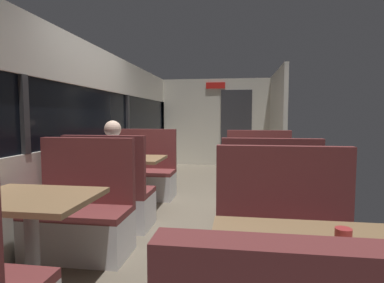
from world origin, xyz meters
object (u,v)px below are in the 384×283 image
(bench_mid_window_facing_entry, at_px, (145,177))
(dining_table_front_aisle, at_px, (311,267))
(dining_table_rear_aisle, at_px, (263,170))
(bench_rear_aisle_facing_end, at_px, (268,212))
(seated_passenger, at_px, (113,181))
(bench_front_aisle_facing_entry, at_px, (285,262))
(coffee_cup_primary, at_px, (343,239))
(bench_mid_window_facing_end, at_px, (111,200))
(dining_table_near_window, at_px, (31,210))
(bench_rear_aisle_facing_entry, at_px, (259,183))
(bench_near_window_facing_entry, at_px, (81,220))
(dining_table_mid_window, at_px, (130,165))

(bench_mid_window_facing_entry, xyz_separation_m, dining_table_front_aisle, (1.79, -3.40, 0.31))
(dining_table_rear_aisle, height_order, bench_rear_aisle_facing_end, bench_rear_aisle_facing_end)
(bench_mid_window_facing_entry, xyz_separation_m, seated_passenger, (0.00, -1.33, 0.21))
(bench_mid_window_facing_entry, distance_m, bench_rear_aisle_facing_end, 2.40)
(bench_front_aisle_facing_entry, xyz_separation_m, coffee_cup_primary, (0.13, -0.71, 0.46))
(dining_table_front_aisle, relative_size, coffee_cup_primary, 10.00)
(bench_mid_window_facing_end, distance_m, bench_mid_window_facing_entry, 1.40)
(dining_table_near_window, relative_size, dining_table_rear_aisle, 1.00)
(dining_table_front_aisle, bearing_deg, bench_rear_aisle_facing_end, 90.00)
(bench_rear_aisle_facing_entry, bearing_deg, seated_passenger, -147.82)
(dining_table_near_window, distance_m, bench_near_window_facing_entry, 0.77)
(dining_table_mid_window, relative_size, bench_rear_aisle_facing_entry, 0.82)
(dining_table_near_window, distance_m, seated_passenger, 1.48)
(dining_table_mid_window, distance_m, bench_rear_aisle_facing_end, 2.03)
(dining_table_near_window, bearing_deg, coffee_cup_primary, -17.78)
(dining_table_mid_window, xyz_separation_m, bench_mid_window_facing_entry, (0.00, 0.70, -0.31))
(dining_table_near_window, height_order, dining_table_front_aisle, same)
(dining_table_near_window, bearing_deg, dining_table_mid_window, 90.00)
(bench_front_aisle_facing_entry, distance_m, bench_rear_aisle_facing_entry, 2.50)
(seated_passenger, bearing_deg, dining_table_rear_aisle, 13.42)
(bench_mid_window_facing_end, height_order, bench_rear_aisle_facing_entry, same)
(dining_table_near_window, height_order, seated_passenger, seated_passenger)
(bench_mid_window_facing_end, height_order, seated_passenger, seated_passenger)
(dining_table_near_window, height_order, bench_front_aisle_facing_entry, bench_front_aisle_facing_entry)
(bench_rear_aisle_facing_end, bearing_deg, coffee_cup_primary, -86.04)
(bench_front_aisle_facing_entry, bearing_deg, bench_mid_window_facing_entry, 123.53)
(bench_near_window_facing_entry, relative_size, dining_table_mid_window, 1.22)
(bench_front_aisle_facing_entry, bearing_deg, bench_rear_aisle_facing_end, 90.00)
(bench_near_window_facing_entry, distance_m, dining_table_front_aisle, 2.23)
(bench_front_aisle_facing_entry, distance_m, coffee_cup_primary, 0.86)
(bench_mid_window_facing_entry, bearing_deg, bench_rear_aisle_facing_entry, -6.38)
(dining_table_mid_window, bearing_deg, coffee_cup_primary, -54.80)
(bench_front_aisle_facing_entry, distance_m, dining_table_rear_aisle, 1.83)
(dining_table_rear_aisle, height_order, seated_passenger, seated_passenger)
(dining_table_front_aisle, xyz_separation_m, bench_rear_aisle_facing_end, (0.00, 1.80, -0.31))
(bench_front_aisle_facing_entry, height_order, seated_passenger, seated_passenger)
(bench_front_aisle_facing_entry, height_order, coffee_cup_primary, bench_front_aisle_facing_entry)
(dining_table_mid_window, bearing_deg, bench_mid_window_facing_end, -90.00)
(bench_rear_aisle_facing_entry, bearing_deg, dining_table_near_window, -124.54)
(dining_table_near_window, bearing_deg, bench_rear_aisle_facing_end, 33.88)
(dining_table_rear_aisle, xyz_separation_m, seated_passenger, (-1.79, -0.43, -0.10))
(bench_near_window_facing_entry, bearing_deg, seated_passenger, 90.00)
(dining_table_mid_window, relative_size, bench_front_aisle_facing_entry, 0.82)
(bench_mid_window_facing_end, relative_size, dining_table_front_aisle, 1.22)
(dining_table_mid_window, relative_size, seated_passenger, 0.71)
(bench_rear_aisle_facing_entry, relative_size, seated_passenger, 0.87)
(bench_front_aisle_facing_entry, xyz_separation_m, dining_table_rear_aisle, (0.00, 1.80, 0.31))
(dining_table_mid_window, distance_m, bench_mid_window_facing_entry, 0.77)
(dining_table_near_window, relative_size, bench_near_window_facing_entry, 0.82)
(dining_table_rear_aisle, bearing_deg, dining_table_near_window, -133.27)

